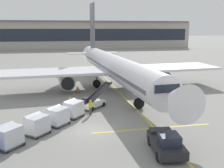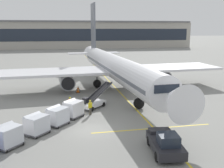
{
  "view_description": "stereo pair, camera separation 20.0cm",
  "coord_description": "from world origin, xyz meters",
  "px_view_note": "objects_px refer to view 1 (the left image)",
  "views": [
    {
      "loc": [
        -2.83,
        -23.27,
        9.52
      ],
      "look_at": [
        3.47,
        7.24,
        2.84
      ],
      "focal_mm": 41.67,
      "sensor_mm": 36.0,
      "label": 1
    },
    {
      "loc": [
        -2.63,
        -23.31,
        9.52
      ],
      "look_at": [
        3.47,
        7.24,
        2.84
      ],
      "focal_mm": 41.67,
      "sensor_mm": 36.0,
      "label": 2
    }
  ],
  "objects_px": {
    "parked_airplane": "(114,67)",
    "baggage_cart_third": "(37,124)",
    "ground_crew_marshaller": "(73,110)",
    "ground_crew_by_loader": "(70,103)",
    "baggage_cart_second": "(58,116)",
    "pushback_tug": "(166,143)",
    "safety_cone_wingtip": "(67,87)",
    "safety_cone_engine_keepout": "(78,90)",
    "baggage_cart_fourth": "(8,136)",
    "belt_loader": "(94,101)",
    "baggage_cart_lead": "(73,108)",
    "safety_cone_nose_mark": "(78,88)",
    "ground_crew_by_carts": "(90,106)"
  },
  "relations": [
    {
      "from": "parked_airplane",
      "to": "baggage_cart_third",
      "type": "distance_m",
      "value": 20.51
    },
    {
      "from": "ground_crew_marshaller",
      "to": "ground_crew_by_loader",
      "type": "bearing_deg",
      "value": 94.1
    },
    {
      "from": "baggage_cart_second",
      "to": "baggage_cart_third",
      "type": "distance_m",
      "value": 2.75
    },
    {
      "from": "parked_airplane",
      "to": "ground_crew_marshaller",
      "type": "bearing_deg",
      "value": -118.52
    },
    {
      "from": "baggage_cart_third",
      "to": "pushback_tug",
      "type": "height_order",
      "value": "baggage_cart_third"
    },
    {
      "from": "baggage_cart_second",
      "to": "ground_crew_marshaller",
      "type": "height_order",
      "value": "baggage_cart_second"
    },
    {
      "from": "safety_cone_wingtip",
      "to": "ground_crew_marshaller",
      "type": "bearing_deg",
      "value": -89.58
    },
    {
      "from": "ground_crew_by_loader",
      "to": "safety_cone_wingtip",
      "type": "distance_m",
      "value": 11.26
    },
    {
      "from": "ground_crew_by_loader",
      "to": "safety_cone_engine_keepout",
      "type": "xyz_separation_m",
      "value": [
        1.52,
        9.07,
        -0.65
      ]
    },
    {
      "from": "baggage_cart_fourth",
      "to": "ground_crew_marshaller",
      "type": "relative_size",
      "value": 1.47
    },
    {
      "from": "belt_loader",
      "to": "baggage_cart_lead",
      "type": "bearing_deg",
      "value": -130.5
    },
    {
      "from": "safety_cone_engine_keepout",
      "to": "safety_cone_wingtip",
      "type": "height_order",
      "value": "safety_cone_engine_keepout"
    },
    {
      "from": "baggage_cart_second",
      "to": "safety_cone_wingtip",
      "type": "xyz_separation_m",
      "value": [
        1.53,
        15.49,
        -0.65
      ]
    },
    {
      "from": "safety_cone_wingtip",
      "to": "safety_cone_nose_mark",
      "type": "bearing_deg",
      "value": -14.67
    },
    {
      "from": "ground_crew_by_loader",
      "to": "safety_cone_wingtip",
      "type": "height_order",
      "value": "ground_crew_by_loader"
    },
    {
      "from": "parked_airplane",
      "to": "safety_cone_engine_keepout",
      "type": "height_order",
      "value": "parked_airplane"
    },
    {
      "from": "ground_crew_by_loader",
      "to": "safety_cone_engine_keepout",
      "type": "bearing_deg",
      "value": 80.49
    },
    {
      "from": "pushback_tug",
      "to": "safety_cone_wingtip",
      "type": "xyz_separation_m",
      "value": [
        -6.73,
        23.22,
        -0.48
      ]
    },
    {
      "from": "ground_crew_by_carts",
      "to": "safety_cone_wingtip",
      "type": "distance_m",
      "value": 13.2
    },
    {
      "from": "parked_airplane",
      "to": "safety_cone_engine_keepout",
      "type": "bearing_deg",
      "value": -162.69
    },
    {
      "from": "parked_airplane",
      "to": "baggage_cart_third",
      "type": "bearing_deg",
      "value": -122.23
    },
    {
      "from": "safety_cone_engine_keepout",
      "to": "safety_cone_nose_mark",
      "type": "relative_size",
      "value": 1.14
    },
    {
      "from": "baggage_cart_third",
      "to": "ground_crew_by_loader",
      "type": "distance_m",
      "value": 7.08
    },
    {
      "from": "ground_crew_by_carts",
      "to": "parked_airplane",
      "type": "bearing_deg",
      "value": 66.98
    },
    {
      "from": "parked_airplane",
      "to": "ground_crew_by_loader",
      "type": "xyz_separation_m",
      "value": [
        -7.57,
        -10.96,
        -2.48
      ]
    },
    {
      "from": "safety_cone_wingtip",
      "to": "belt_loader",
      "type": "bearing_deg",
      "value": -74.34
    },
    {
      "from": "baggage_cart_second",
      "to": "baggage_cart_third",
      "type": "xyz_separation_m",
      "value": [
        -1.85,
        -2.03,
        0.0
      ]
    },
    {
      "from": "baggage_cart_fourth",
      "to": "ground_crew_by_loader",
      "type": "xyz_separation_m",
      "value": [
        5.36,
        8.51,
        -0.0
      ]
    },
    {
      "from": "parked_airplane",
      "to": "safety_cone_engine_keepout",
      "type": "xyz_separation_m",
      "value": [
        -6.05,
        -1.88,
        -3.13
      ]
    },
    {
      "from": "pushback_tug",
      "to": "baggage_cart_second",
      "type": "bearing_deg",
      "value": 136.87
    },
    {
      "from": "ground_crew_by_loader",
      "to": "safety_cone_nose_mark",
      "type": "bearing_deg",
      "value": 81.25
    },
    {
      "from": "baggage_cart_third",
      "to": "baggage_cart_fourth",
      "type": "height_order",
      "value": "same"
    },
    {
      "from": "baggage_cart_third",
      "to": "ground_crew_by_loader",
      "type": "height_order",
      "value": "baggage_cart_third"
    },
    {
      "from": "ground_crew_by_loader",
      "to": "pushback_tug",
      "type": "bearing_deg",
      "value": -60.36
    },
    {
      "from": "belt_loader",
      "to": "baggage_cart_lead",
      "type": "xyz_separation_m",
      "value": [
        -2.71,
        -3.18,
        0.17
      ]
    },
    {
      "from": "belt_loader",
      "to": "safety_cone_wingtip",
      "type": "height_order",
      "value": "belt_loader"
    },
    {
      "from": "baggage_cart_second",
      "to": "safety_cone_nose_mark",
      "type": "distance_m",
      "value": 15.4
    },
    {
      "from": "belt_loader",
      "to": "pushback_tug",
      "type": "xyz_separation_m",
      "value": [
        3.87,
        -13.01,
        0.0
      ]
    },
    {
      "from": "baggage_cart_lead",
      "to": "parked_airplane",
      "type": "bearing_deg",
      "value": 60.75
    },
    {
      "from": "belt_loader",
      "to": "ground_crew_by_carts",
      "type": "relative_size",
      "value": 2.73
    },
    {
      "from": "baggage_cart_third",
      "to": "safety_cone_nose_mark",
      "type": "distance_m",
      "value": 17.82
    },
    {
      "from": "safety_cone_nose_mark",
      "to": "baggage_cart_lead",
      "type": "bearing_deg",
      "value": -96.3
    },
    {
      "from": "parked_airplane",
      "to": "safety_cone_wingtip",
      "type": "distance_m",
      "value": 8.11
    },
    {
      "from": "pushback_tug",
      "to": "safety_cone_nose_mark",
      "type": "bearing_deg",
      "value": 102.72
    },
    {
      "from": "baggage_cart_second",
      "to": "ground_crew_marshaller",
      "type": "relative_size",
      "value": 1.47
    },
    {
      "from": "baggage_cart_fourth",
      "to": "belt_loader",
      "type": "bearing_deg",
      "value": 49.0
    },
    {
      "from": "safety_cone_wingtip",
      "to": "baggage_cart_third",
      "type": "bearing_deg",
      "value": -100.93
    },
    {
      "from": "safety_cone_engine_keepout",
      "to": "safety_cone_wingtip",
      "type": "bearing_deg",
      "value": 123.39
    },
    {
      "from": "baggage_cart_lead",
      "to": "safety_cone_wingtip",
      "type": "relative_size",
      "value": 3.56
    },
    {
      "from": "baggage_cart_lead",
      "to": "ground_crew_by_carts",
      "type": "xyz_separation_m",
      "value": [
        1.92,
        0.35,
        -0.0
      ]
    }
  ]
}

